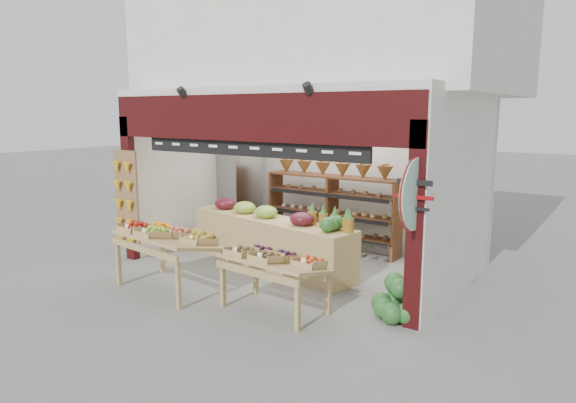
# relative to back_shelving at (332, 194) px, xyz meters

# --- Properties ---
(ground) EXTENTS (60.00, 60.00, 0.00)m
(ground) POSITION_rel_back_shelving_xyz_m (0.01, -1.67, -1.13)
(ground) COLOR slate
(ground) RESTS_ON ground
(shop_structure) EXTENTS (6.36, 5.12, 5.40)m
(shop_structure) POSITION_rel_back_shelving_xyz_m (0.01, -0.06, 2.79)
(shop_structure) COLOR white
(shop_structure) RESTS_ON ground
(banana_board) EXTENTS (0.60, 0.15, 1.80)m
(banana_board) POSITION_rel_back_shelving_xyz_m (-2.72, -2.85, -0.02)
(banana_board) COLOR brown
(banana_board) RESTS_ON ground
(gift_sign) EXTENTS (0.04, 0.93, 0.92)m
(gift_sign) POSITION_rel_back_shelving_xyz_m (2.76, -2.82, 0.62)
(gift_sign) COLOR #A0CAB4
(gift_sign) RESTS_ON ground
(back_shelving) EXTENTS (2.82, 0.46, 1.76)m
(back_shelving) POSITION_rel_back_shelving_xyz_m (0.00, 0.00, 0.00)
(back_shelving) COLOR brown
(back_shelving) RESTS_ON ground
(refrigerator) EXTENTS (0.88, 0.88, 2.00)m
(refrigerator) POSITION_rel_back_shelving_xyz_m (-2.38, -0.07, -0.13)
(refrigerator) COLOR #AFB1B6
(refrigerator) RESTS_ON ground
(cardboard_stack) EXTENTS (1.05, 0.76, 0.69)m
(cardboard_stack) POSITION_rel_back_shelving_xyz_m (-0.95, -0.80, -0.88)
(cardboard_stack) COLOR silver
(cardboard_stack) RESTS_ON ground
(mid_counter) EXTENTS (3.57, 1.28, 1.10)m
(mid_counter) POSITION_rel_back_shelving_xyz_m (-0.34, -1.63, -0.65)
(mid_counter) COLOR tan
(mid_counter) RESTS_ON ground
(display_table_left) EXTENTS (1.78, 1.13, 1.06)m
(display_table_left) POSITION_rel_back_shelving_xyz_m (-0.99, -3.47, -0.30)
(display_table_left) COLOR tan
(display_table_left) RESTS_ON ground
(display_table_right) EXTENTS (1.50, 0.90, 0.94)m
(display_table_right) POSITION_rel_back_shelving_xyz_m (0.92, -3.25, -0.41)
(display_table_right) COLOR tan
(display_table_right) RESTS_ON ground
(watermelon_pile) EXTENTS (0.71, 0.73, 0.56)m
(watermelon_pile) POSITION_rel_back_shelving_xyz_m (2.46, -2.54, -0.92)
(watermelon_pile) COLOR #18491B
(watermelon_pile) RESTS_ON ground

